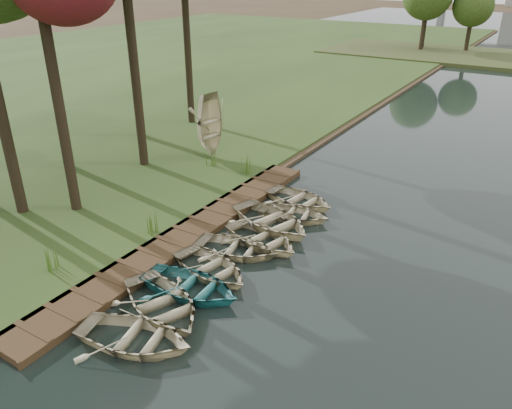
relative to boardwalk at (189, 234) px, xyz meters
The scene contains 16 objects.
ground 1.61m from the boardwalk, ahead, with size 300.00×300.00×0.00m, color #3D2F1D.
boardwalk is the anchor object (origin of this frame).
rowboat_0 6.27m from the boardwalk, 65.03° to the right, with size 2.45×3.43×0.71m, color tan.
rowboat_1 4.74m from the boardwalk, 60.94° to the right, with size 2.58×3.62×0.75m, color tan.
rowboat_2 3.84m from the boardwalk, 50.16° to the right, with size 2.46×3.45×0.71m, color #28706F.
rowboat_3 2.89m from the boardwalk, 35.80° to the right, with size 2.30×3.22×0.67m, color tan.
rowboat_4 2.35m from the boardwalk, ahead, with size 2.26×3.17×0.66m, color tan.
rowboat_5 2.96m from the boardwalk, 19.63° to the left, with size 2.37×3.32×0.69m, color tan.
rowboat_6 3.37m from the boardwalk, 45.18° to the left, with size 2.79×3.90×0.81m, color tan.
rowboat_7 4.50m from the boardwalk, 51.53° to the left, with size 2.13×2.98×0.62m, color tan.
rowboat_8 5.46m from the boardwalk, 64.67° to the left, with size 2.33×3.26×0.68m, color tan.
stored_rowboat 8.19m from the boardwalk, 120.04° to the left, with size 2.54×3.55×0.74m, color tan.
reeds_0 5.13m from the boardwalk, 116.36° to the right, with size 0.60×0.60×1.01m, color #3F661E.
reeds_1 1.54m from the boardwalk, 140.73° to the right, with size 0.60×0.60×0.88m, color #3F661E.
reeds_2 7.33m from the boardwalk, 118.71° to the left, with size 0.60×0.60×1.00m, color #3F661E.
reeds_3 6.45m from the boardwalk, 101.70° to the left, with size 0.60×0.60×0.92m, color #3F661E.
Camera 1 is at (9.71, -13.19, 9.69)m, focal length 35.00 mm.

